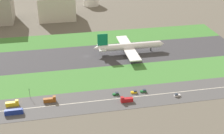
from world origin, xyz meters
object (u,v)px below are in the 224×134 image
(truck_0, at_px, (126,100))
(truck_2, at_px, (50,100))
(car_2, at_px, (116,94))
(airliner, at_px, (128,46))
(truck_1, at_px, (13,104))
(bus_0, at_px, (14,112))
(traffic_light, at_px, (30,92))
(hangar_building, at_px, (56,6))
(car_3, at_px, (134,92))
(car_4, at_px, (177,95))
(car_0, at_px, (144,91))

(truck_0, height_order, truck_2, same)
(car_2, bearing_deg, airliner, 69.42)
(truck_1, bearing_deg, airliner, 35.41)
(bus_0, distance_m, traffic_light, 20.47)
(hangar_building, bearing_deg, car_3, -75.81)
(truck_0, bearing_deg, car_4, -180.00)
(traffic_light, relative_size, hangar_building, 0.17)
(car_4, distance_m, traffic_light, 102.12)
(truck_1, xyz_separation_m, traffic_light, (10.98, 7.99, 2.62))
(truck_1, relative_size, car_2, 1.91)
(bus_0, bearing_deg, car_0, -173.56)
(hangar_building, bearing_deg, car_0, -73.80)
(car_2, relative_size, hangar_building, 0.11)
(car_4, bearing_deg, traffic_light, -10.15)
(truck_2, distance_m, truck_1, 24.49)
(car_3, bearing_deg, truck_1, -180.00)
(airliner, bearing_deg, truck_2, -136.30)
(truck_0, xyz_separation_m, bus_0, (-73.66, 0.00, 0.15))
(car_0, bearing_deg, truck_1, -180.00)
(truck_0, distance_m, truck_1, 75.85)
(airliner, distance_m, hangar_building, 128.28)
(truck_1, bearing_deg, car_0, 0.00)
(car_4, height_order, hangar_building, hangar_building)
(airliner, xyz_separation_m, hangar_building, (-58.36, 114.00, 7.41))
(traffic_light, bearing_deg, car_4, -10.15)
(truck_2, bearing_deg, truck_1, 180.00)
(truck_2, xyz_separation_m, car_3, (58.83, 0.00, -0.75))
(car_0, height_order, traffic_light, traffic_light)
(car_2, xyz_separation_m, car_0, (20.05, 0.00, 0.00))
(car_4, bearing_deg, car_3, -19.57)
(traffic_light, height_order, hangar_building, hangar_building)
(car_3, relative_size, traffic_light, 0.61)
(car_2, bearing_deg, truck_2, -180.00)
(truck_0, height_order, traffic_light, traffic_light)
(car_3, bearing_deg, truck_0, -129.11)
(car_0, relative_size, hangar_building, 0.11)
(truck_2, distance_m, hangar_building, 182.84)
(truck_0, xyz_separation_m, car_4, (36.26, 0.00, -0.75))
(car_0, bearing_deg, traffic_light, 174.23)
(car_4, bearing_deg, bus_0, 0.00)
(truck_0, bearing_deg, hangar_building, -78.83)
(car_0, xyz_separation_m, car_3, (-6.84, 0.00, 0.00))
(airliner, distance_m, truck_2, 98.53)
(traffic_light, bearing_deg, car_0, -5.77)
(traffic_light, bearing_deg, car_2, -7.70)
(airliner, xyz_separation_m, car_4, (15.81, -78.00, -5.31))
(truck_2, distance_m, bus_0, 25.04)
(traffic_light, distance_m, hangar_building, 176.23)
(car_4, xyz_separation_m, car_2, (-41.34, 10.00, 0.00))
(car_2, bearing_deg, traffic_light, 172.30)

